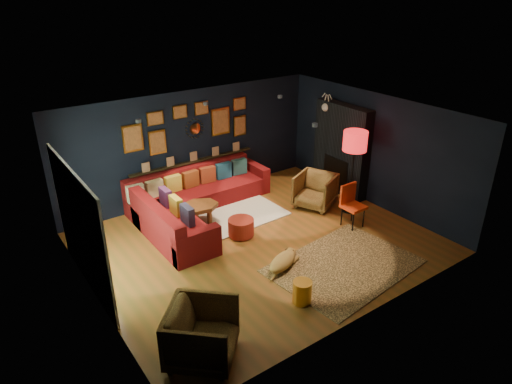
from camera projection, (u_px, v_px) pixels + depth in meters
floor at (259, 243)px, 9.24m from camera, size 6.50×6.50×0.00m
room_walls at (260, 170)px, 8.57m from camera, size 6.50×6.50×6.50m
sectional at (189, 204)px, 10.12m from camera, size 3.41×2.69×0.86m
ledge at (194, 161)px, 10.83m from camera, size 3.20×0.12×0.04m
gallery_wall at (190, 125)px, 10.48m from camera, size 3.15×0.04×1.02m
sunburst_mirror at (195, 128)px, 10.58m from camera, size 0.47×0.16×0.47m
fireplace at (341, 152)px, 11.09m from camera, size 0.31×1.60×2.20m
deer_head at (331, 106)px, 11.05m from camera, size 0.50×0.28×0.45m
sliding_door at (81, 229)px, 7.53m from camera, size 0.06×2.80×2.20m
ceiling_spots at (235, 110)px, 8.75m from camera, size 3.30×2.50×0.06m
shag_rug at (235, 214)px, 10.33m from camera, size 2.14×1.59×0.03m
leopard_rug at (344, 266)px, 8.49m from camera, size 2.85×2.17×0.02m
coffee_table at (199, 208)px, 9.80m from camera, size 0.97×0.79×0.44m
pouf at (241, 227)px, 9.41m from camera, size 0.54×0.54×0.35m
armchair_left at (202, 331)px, 6.25m from camera, size 1.24×1.24×0.93m
armchair_right at (315, 189)px, 10.56m from camera, size 1.07×1.09×0.87m
gold_stool at (302, 292)px, 7.47m from camera, size 0.32×0.32×0.40m
orange_chair at (351, 202)px, 9.70m from camera, size 0.45×0.45×0.93m
floor_lamp at (355, 144)px, 9.83m from camera, size 0.52×0.52×1.91m
dog at (283, 259)px, 8.36m from camera, size 1.19×0.90×0.34m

